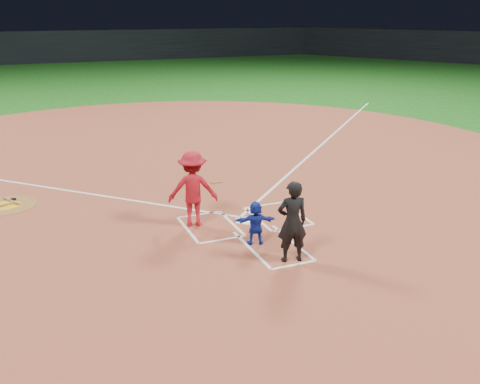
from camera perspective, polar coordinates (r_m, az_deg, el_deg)
name	(u,v)px	position (r m, az deg, el deg)	size (l,w,h in m)	color
ground	(245,221)	(14.30, 0.50, -3.16)	(120.00, 120.00, 0.00)	#145015
home_plate_dirt	(181,164)	(19.67, -6.32, 3.00)	(28.00, 28.00, 0.01)	brown
stadium_wall_far	(66,46)	(60.54, -18.07, 14.54)	(80.00, 1.20, 3.20)	black
home_plate	(245,221)	(14.30, 0.50, -3.08)	(0.60, 0.60, 0.02)	white
on_deck_circle	(6,206)	(16.80, -23.70, -1.33)	(1.70, 1.70, 0.01)	brown
on_deck_logo	(6,205)	(16.80, -23.71, -1.31)	(0.80, 0.80, 0.00)	gold
on_deck_bat_a	(11,201)	(17.02, -23.22, -0.88)	(0.06, 0.06, 0.84)	brown
bat_weight_donut	(13,199)	(17.16, -23.05, -0.72)	(0.19, 0.19, 0.05)	black
catcher	(256,223)	(12.77, 1.67, -3.31)	(1.00, 0.32, 1.08)	#1428A4
umpire	(292,222)	(11.82, 5.59, -3.18)	(0.68, 0.45, 1.88)	black
chalk_markings	(187,169)	(19.01, -5.71, 2.48)	(28.35, 17.32, 0.01)	white
batter_at_plate	(193,189)	(13.77, -5.05, 0.32)	(1.61, 1.06, 1.98)	#A3121F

